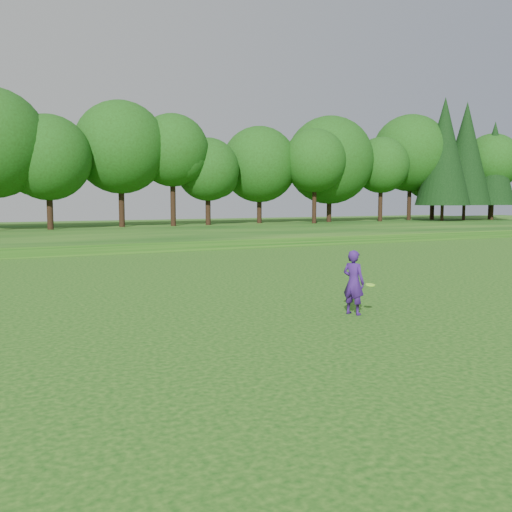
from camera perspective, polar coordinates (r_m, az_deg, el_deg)
name	(u,v)px	position (r m, az deg, el deg)	size (l,w,h in m)	color
ground	(318,311)	(16.34, 6.20, -5.49)	(140.00, 140.00, 0.00)	#0C400E
berm	(92,234)	(48.34, -16.11, 2.14)	(130.00, 30.00, 0.60)	#0C400E
walking_path	(136,252)	(34.72, -11.90, 0.44)	(130.00, 1.60, 0.04)	gray
treeline	(80,141)	(52.43, -17.16, 10.92)	(104.00, 7.00, 15.00)	#1B3F0E
woman	(354,282)	(15.87, 9.73, -2.62)	(0.70, 0.92, 1.78)	#371769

